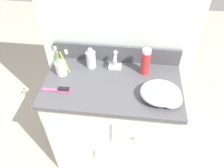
# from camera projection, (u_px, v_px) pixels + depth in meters

# --- Properties ---
(ground_plane) EXTENTS (6.00, 6.00, 0.00)m
(ground_plane) POSITION_uv_depth(u_px,v_px,m) (112.00, 149.00, 1.99)
(ground_plane) COLOR #ADA393
(wall_back) EXTENTS (1.08, 0.08, 2.20)m
(wall_back) POSITION_uv_depth(u_px,v_px,m) (118.00, 22.00, 1.44)
(wall_back) COLOR silver
(wall_back) RESTS_ON ground_plane
(vanity) EXTENTS (0.90, 0.52, 0.82)m
(vanity) POSITION_uv_depth(u_px,v_px,m) (112.00, 121.00, 1.69)
(vanity) COLOR silver
(vanity) RESTS_ON ground_plane
(backsplash) EXTENTS (0.90, 0.02, 0.13)m
(backsplash) POSITION_uv_depth(u_px,v_px,m) (116.00, 54.00, 1.55)
(backsplash) COLOR #4C4C51
(backsplash) RESTS_ON vanity
(sink_faucet) EXTENTS (0.09, 0.09, 0.14)m
(sink_faucet) POSITION_uv_depth(u_px,v_px,m) (115.00, 63.00, 1.50)
(sink_faucet) COLOR silver
(sink_faucet) RESTS_ON vanity
(toothbrush_cup) EXTENTS (0.10, 0.09, 0.20)m
(toothbrush_cup) POSITION_uv_depth(u_px,v_px,m) (61.00, 67.00, 1.45)
(toothbrush_cup) COLOR silver
(toothbrush_cup) RESTS_ON vanity
(soap_dispenser) EXTENTS (0.07, 0.07, 0.15)m
(soap_dispenser) POSITION_uv_depth(u_px,v_px,m) (91.00, 59.00, 1.50)
(soap_dispenser) COLOR silver
(soap_dispenser) RESTS_ON vanity
(shaving_cream_can) EXTENTS (0.06, 0.06, 0.19)m
(shaving_cream_can) POSITION_uv_depth(u_px,v_px,m) (146.00, 62.00, 1.43)
(shaving_cream_can) COLOR red
(shaving_cream_can) RESTS_ON vanity
(hairbrush) EXTENTS (0.18, 0.04, 0.03)m
(hairbrush) POSITION_uv_depth(u_px,v_px,m) (60.00, 90.00, 1.36)
(hairbrush) COLOR #C1517F
(hairbrush) RESTS_ON vanity
(hand_towel) EXTENTS (0.25, 0.21, 0.09)m
(hand_towel) POSITION_uv_depth(u_px,v_px,m) (163.00, 94.00, 1.29)
(hand_towel) COLOR white
(hand_towel) RESTS_ON vanity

